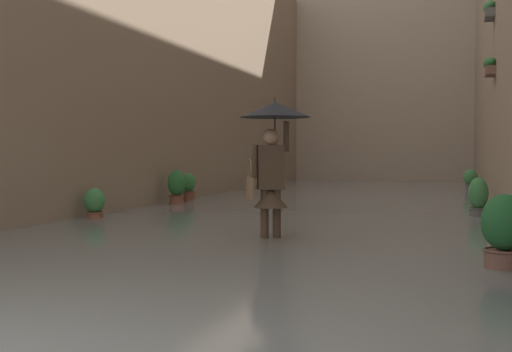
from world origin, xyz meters
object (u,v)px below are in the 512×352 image
(potted_plant_near_right, at_px, (189,189))
(potted_plant_far_left, at_px, (471,181))
(potted_plant_near_left, at_px, (478,200))
(person_wading, at_px, (273,142))
(potted_plant_mid_left, at_px, (505,235))
(potted_plant_mid_right, at_px, (95,205))
(potted_plant_far_right, at_px, (177,189))

(potted_plant_near_right, relative_size, potted_plant_far_left, 0.99)
(potted_plant_near_right, xyz_separation_m, potted_plant_near_left, (-6.96, 2.08, 0.01))
(potted_plant_near_left, bearing_deg, person_wading, 55.12)
(potted_plant_near_right, height_order, potted_plant_near_left, potted_plant_near_left)
(potted_plant_mid_left, height_order, potted_plant_far_left, potted_plant_mid_left)
(potted_plant_near_left, bearing_deg, potted_plant_mid_left, 90.65)
(potted_plant_mid_left, distance_m, potted_plant_far_left, 13.69)
(potted_plant_mid_left, bearing_deg, potted_plant_far_left, -89.89)
(potted_plant_near_right, bearing_deg, potted_plant_mid_right, 90.10)
(potted_plant_mid_right, relative_size, potted_plant_near_left, 0.80)
(potted_plant_far_right, height_order, potted_plant_mid_left, potted_plant_far_right)
(potted_plant_far_right, distance_m, potted_plant_far_left, 9.65)
(potted_plant_far_left, bearing_deg, potted_plant_mid_right, 55.83)
(potted_plant_far_right, distance_m, potted_plant_mid_left, 9.75)
(potted_plant_mid_left, xyz_separation_m, potted_plant_far_left, (0.03, -13.69, -0.01))
(potted_plant_near_left, height_order, potted_plant_far_left, potted_plant_near_left)
(potted_plant_near_right, relative_size, potted_plant_mid_left, 0.91)
(person_wading, xyz_separation_m, potted_plant_mid_right, (3.98, -1.75, -1.14))
(potted_plant_near_left, bearing_deg, potted_plant_mid_right, 19.85)
(person_wading, relative_size, potted_plant_mid_left, 2.30)
(potted_plant_far_right, bearing_deg, potted_plant_mid_left, 134.95)
(potted_plant_near_right, relative_size, potted_plant_near_left, 0.95)
(potted_plant_far_left, bearing_deg, potted_plant_far_right, 44.68)
(potted_plant_far_left, bearing_deg, potted_plant_near_left, 89.71)
(potted_plant_far_right, relative_size, potted_plant_mid_left, 1.02)
(person_wading, distance_m, potted_plant_near_left, 5.30)
(potted_plant_mid_right, distance_m, potted_plant_mid_left, 7.79)
(person_wading, bearing_deg, potted_plant_near_left, -124.88)
(person_wading, relative_size, potted_plant_far_right, 2.25)
(potted_plant_far_right, bearing_deg, potted_plant_mid_right, 87.92)
(potted_plant_mid_right, relative_size, potted_plant_near_right, 0.84)
(potted_plant_near_right, xyz_separation_m, potted_plant_far_left, (-7.00, -5.71, 0.04))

